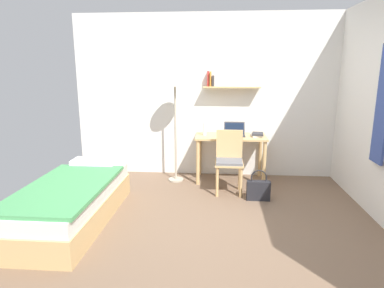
{
  "coord_description": "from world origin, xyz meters",
  "views": [
    {
      "loc": [
        0.15,
        -3.38,
        1.74
      ],
      "look_at": [
        -0.17,
        0.51,
        0.85
      ],
      "focal_mm": 30.95,
      "sensor_mm": 36.0,
      "label": 1
    }
  ],
  "objects_px": {
    "laptop": "(234,132)",
    "book_stack": "(257,134)",
    "bed": "(72,201)",
    "desk": "(231,144)",
    "standing_lamp": "(175,86)",
    "desk_chair": "(229,159)",
    "handbag": "(258,190)",
    "water_bottle": "(205,129)"
  },
  "relations": [
    {
      "from": "book_stack",
      "to": "bed",
      "type": "bearing_deg",
      "value": -144.88
    },
    {
      "from": "handbag",
      "to": "book_stack",
      "type": "bearing_deg",
      "value": 86.88
    },
    {
      "from": "water_bottle",
      "to": "book_stack",
      "type": "height_order",
      "value": "water_bottle"
    },
    {
      "from": "bed",
      "to": "laptop",
      "type": "distance_m",
      "value": 2.58
    },
    {
      "from": "bed",
      "to": "standing_lamp",
      "type": "xyz_separation_m",
      "value": [
        1.01,
        1.53,
        1.25
      ]
    },
    {
      "from": "book_stack",
      "to": "handbag",
      "type": "bearing_deg",
      "value": -93.12
    },
    {
      "from": "water_bottle",
      "to": "book_stack",
      "type": "relative_size",
      "value": 0.76
    },
    {
      "from": "desk_chair",
      "to": "laptop",
      "type": "distance_m",
      "value": 0.61
    },
    {
      "from": "laptop",
      "to": "book_stack",
      "type": "distance_m",
      "value": 0.35
    },
    {
      "from": "book_stack",
      "to": "handbag",
      "type": "height_order",
      "value": "book_stack"
    },
    {
      "from": "book_stack",
      "to": "desk",
      "type": "bearing_deg",
      "value": 177.03
    },
    {
      "from": "laptop",
      "to": "book_stack",
      "type": "relative_size",
      "value": 1.26
    },
    {
      "from": "desk_chair",
      "to": "book_stack",
      "type": "height_order",
      "value": "desk_chair"
    },
    {
      "from": "desk_chair",
      "to": "book_stack",
      "type": "bearing_deg",
      "value": 48.68
    },
    {
      "from": "desk",
      "to": "desk_chair",
      "type": "bearing_deg",
      "value": -93.87
    },
    {
      "from": "desk_chair",
      "to": "standing_lamp",
      "type": "bearing_deg",
      "value": 152.44
    },
    {
      "from": "water_bottle",
      "to": "book_stack",
      "type": "bearing_deg",
      "value": -1.26
    },
    {
      "from": "book_stack",
      "to": "desk_chair",
      "type": "bearing_deg",
      "value": -131.32
    },
    {
      "from": "bed",
      "to": "book_stack",
      "type": "height_order",
      "value": "book_stack"
    },
    {
      "from": "standing_lamp",
      "to": "handbag",
      "type": "xyz_separation_m",
      "value": [
        1.22,
        -0.72,
        -1.34
      ]
    },
    {
      "from": "bed",
      "to": "book_stack",
      "type": "xyz_separation_m",
      "value": [
        2.27,
        1.6,
        0.51
      ]
    },
    {
      "from": "desk",
      "to": "handbag",
      "type": "bearing_deg",
      "value": -65.93
    },
    {
      "from": "laptop",
      "to": "water_bottle",
      "type": "xyz_separation_m",
      "value": [
        -0.46,
        -0.02,
        0.05
      ]
    },
    {
      "from": "book_stack",
      "to": "handbag",
      "type": "relative_size",
      "value": 0.61
    },
    {
      "from": "laptop",
      "to": "desk_chair",
      "type": "bearing_deg",
      "value": -99.51
    },
    {
      "from": "desk",
      "to": "handbag",
      "type": "distance_m",
      "value": 0.99
    },
    {
      "from": "bed",
      "to": "book_stack",
      "type": "bearing_deg",
      "value": 35.12
    },
    {
      "from": "laptop",
      "to": "water_bottle",
      "type": "relative_size",
      "value": 1.65
    },
    {
      "from": "desk_chair",
      "to": "laptop",
      "type": "relative_size",
      "value": 2.71
    },
    {
      "from": "desk_chair",
      "to": "standing_lamp",
      "type": "height_order",
      "value": "standing_lamp"
    },
    {
      "from": "bed",
      "to": "handbag",
      "type": "xyz_separation_m",
      "value": [
        2.23,
        0.82,
        -0.09
      ]
    },
    {
      "from": "bed",
      "to": "standing_lamp",
      "type": "bearing_deg",
      "value": 56.51
    },
    {
      "from": "water_bottle",
      "to": "desk",
      "type": "bearing_deg",
      "value": 0.42
    },
    {
      "from": "bed",
      "to": "desk",
      "type": "height_order",
      "value": "desk"
    },
    {
      "from": "standing_lamp",
      "to": "book_stack",
      "type": "height_order",
      "value": "standing_lamp"
    },
    {
      "from": "standing_lamp",
      "to": "water_bottle",
      "type": "relative_size",
      "value": 8.62
    },
    {
      "from": "laptop",
      "to": "handbag",
      "type": "bearing_deg",
      "value": -69.57
    },
    {
      "from": "laptop",
      "to": "water_bottle",
      "type": "bearing_deg",
      "value": -177.82
    },
    {
      "from": "standing_lamp",
      "to": "handbag",
      "type": "relative_size",
      "value": 4.04
    },
    {
      "from": "book_stack",
      "to": "water_bottle",
      "type": "bearing_deg",
      "value": 178.74
    },
    {
      "from": "laptop",
      "to": "bed",
      "type": "bearing_deg",
      "value": -139.68
    },
    {
      "from": "desk_chair",
      "to": "handbag",
      "type": "relative_size",
      "value": 2.1
    }
  ]
}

